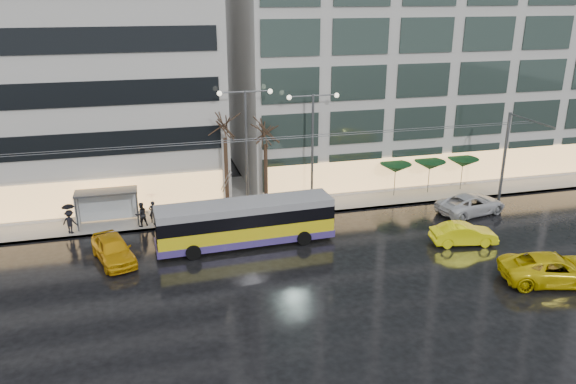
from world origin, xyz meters
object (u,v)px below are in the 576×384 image
object	(u,v)px
bus_shelter	(101,200)
street_lamp_near	(246,134)
trolleybus	(246,224)
taxi_a	(113,249)

from	to	relation	value
bus_shelter	street_lamp_near	xyz separation A→B (m)	(10.38, 0.11, 4.03)
trolleybus	bus_shelter	bearing A→B (deg)	148.70
bus_shelter	taxi_a	distance (m)	6.11
trolleybus	bus_shelter	distance (m)	10.74
taxi_a	bus_shelter	bearing A→B (deg)	81.77
trolleybus	taxi_a	bearing A→B (deg)	-177.51
trolleybus	street_lamp_near	bearing A→B (deg)	77.89
trolleybus	street_lamp_near	distance (m)	7.38
trolleybus	street_lamp_near	world-z (taller)	street_lamp_near
street_lamp_near	taxi_a	xyz separation A→B (m)	(-9.52, -6.05, -5.18)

